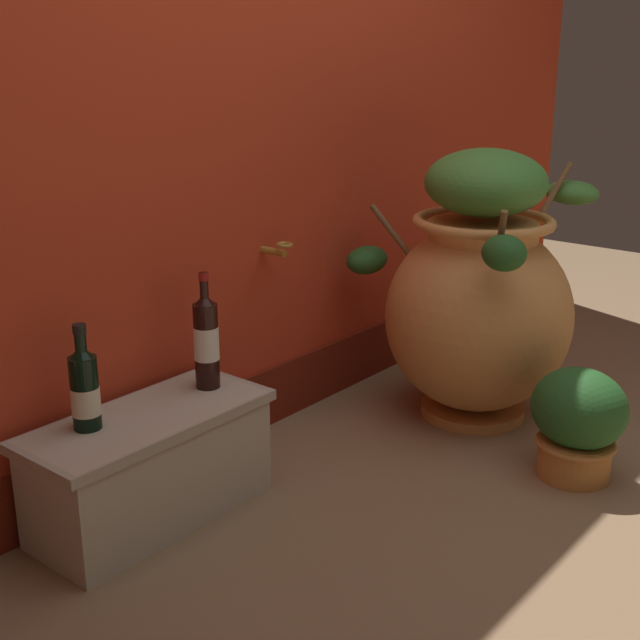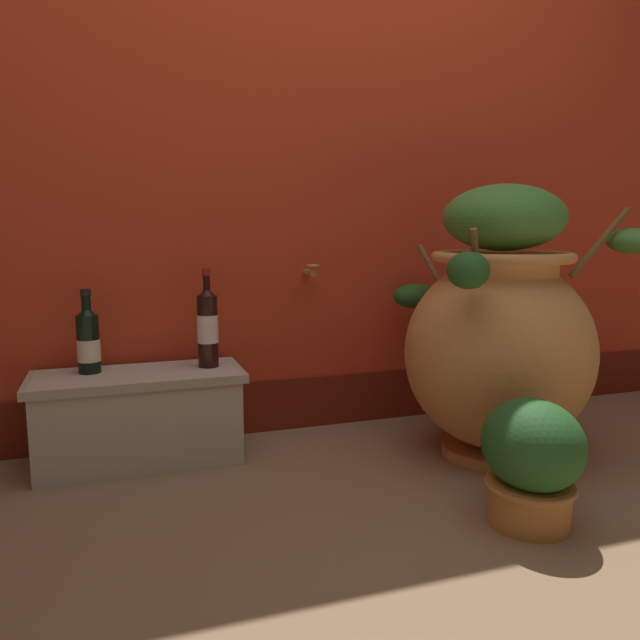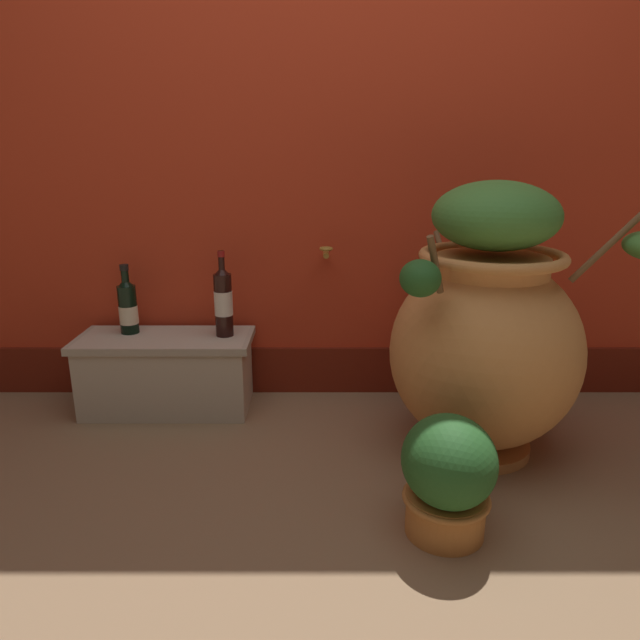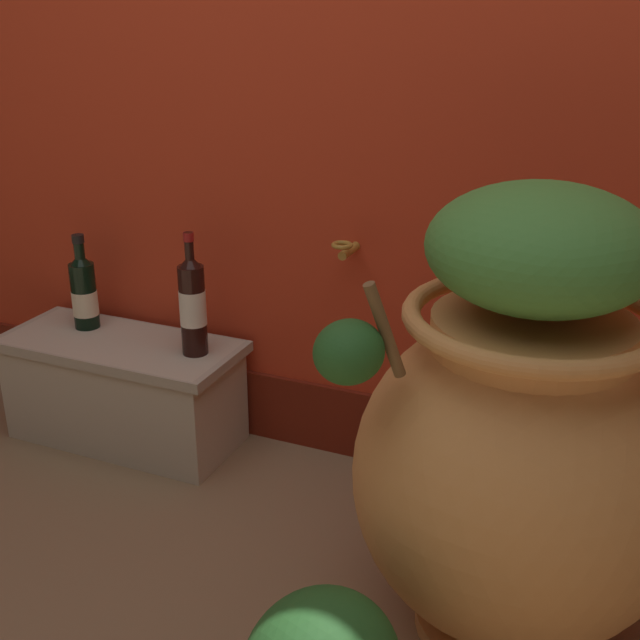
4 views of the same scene
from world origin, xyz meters
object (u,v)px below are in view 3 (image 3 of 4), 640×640
at_px(terracotta_urn, 488,333).
at_px(potted_shrub, 449,475).
at_px(wine_bottle_left, 130,305).
at_px(wine_bottle_middle, 225,300).

relative_size(terracotta_urn, potted_shrub, 2.71).
distance_m(wine_bottle_left, potted_shrub, 1.48).
bearing_deg(potted_shrub, wine_bottle_middle, 131.61).
bearing_deg(terracotta_urn, wine_bottle_left, 163.82).
xyz_separation_m(wine_bottle_left, potted_shrub, (1.16, -0.89, -0.25)).
xyz_separation_m(wine_bottle_left, wine_bottle_middle, (0.41, -0.04, 0.03)).
height_order(terracotta_urn, wine_bottle_left, terracotta_urn).
height_order(wine_bottle_left, wine_bottle_middle, wine_bottle_middle).
bearing_deg(potted_shrub, wine_bottle_left, 142.62).
distance_m(terracotta_urn, wine_bottle_middle, 1.04).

